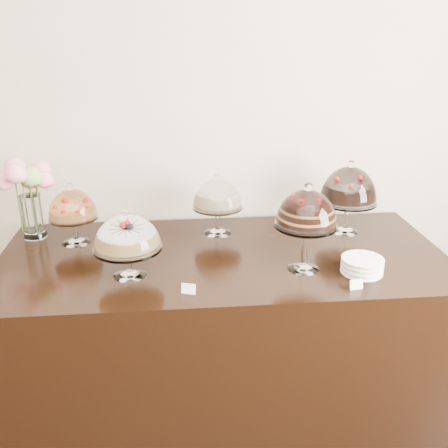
{
  "coord_description": "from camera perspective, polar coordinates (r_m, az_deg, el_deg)",
  "views": [
    {
      "loc": [
        0.07,
        0.22,
        1.95
      ],
      "look_at": [
        0.28,
        2.4,
        1.08
      ],
      "focal_mm": 40.0,
      "sensor_mm": 36.0,
      "label": 1
    }
  ],
  "objects": [
    {
      "name": "wall_back",
      "position": [
        2.82,
        -6.98,
        12.31
      ],
      "size": [
        5.0,
        0.04,
        3.0
      ],
      "primitive_type": "cube",
      "color": "#C3B29D",
      "rests_on": "ground"
    },
    {
      "name": "display_counter",
      "position": [
        2.7,
        -0.1,
        -12.14
      ],
      "size": [
        2.2,
        1.0,
        0.9
      ],
      "primitive_type": "cube",
      "color": "black",
      "rests_on": "ground"
    },
    {
      "name": "cake_stand_sugar_sponge",
      "position": [
        2.23,
        -11.04,
        -1.33
      ],
      "size": [
        0.3,
        0.3,
        0.32
      ],
      "color": "white",
      "rests_on": "display_counter"
    },
    {
      "name": "cake_stand_choco_layer",
      "position": [
        2.25,
        9.41,
        1.38
      ],
      "size": [
        0.28,
        0.28,
        0.42
      ],
      "color": "white",
      "rests_on": "display_counter"
    },
    {
      "name": "cake_stand_cheesecake",
      "position": [
        2.65,
        -0.75,
        3.13
      ],
      "size": [
        0.27,
        0.27,
        0.34
      ],
      "color": "white",
      "rests_on": "display_counter"
    },
    {
      "name": "cake_stand_dark_choco",
      "position": [
        2.74,
        14.1,
        4.02
      ],
      "size": [
        0.31,
        0.31,
        0.4
      ],
      "color": "white",
      "rests_on": "display_counter"
    },
    {
      "name": "cake_stand_fruit_tart",
      "position": [
        2.65,
        -16.94,
        1.83
      ],
      "size": [
        0.25,
        0.25,
        0.32
      ],
      "color": "white",
      "rests_on": "display_counter"
    },
    {
      "name": "flower_vase",
      "position": [
        2.77,
        -21.53,
        3.88
      ],
      "size": [
        0.29,
        0.26,
        0.43
      ],
      "color": "white",
      "rests_on": "display_counter"
    },
    {
      "name": "plate_stack",
      "position": [
        2.36,
        15.5,
        -4.62
      ],
      "size": [
        0.18,
        0.18,
        0.07
      ],
      "color": "white",
      "rests_on": "display_counter"
    },
    {
      "name": "price_card_left",
      "position": [
        2.12,
        -4.09,
        -7.4
      ],
      "size": [
        0.06,
        0.03,
        0.04
      ],
      "primitive_type": "cube",
      "rotation": [
        -0.21,
        0.0,
        -0.32
      ],
      "color": "white",
      "rests_on": "display_counter"
    },
    {
      "name": "price_card_right",
      "position": [
        2.22,
        14.89,
        -6.7
      ],
      "size": [
        0.06,
        0.03,
        0.04
      ],
      "primitive_type": "cube",
      "rotation": [
        -0.21,
        0.0,
        0.19
      ],
      "color": "white",
      "rests_on": "display_counter"
    }
  ]
}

